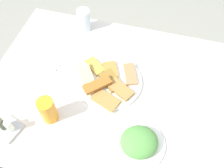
# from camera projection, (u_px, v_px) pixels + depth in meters

# --- Properties ---
(ground_plane) EXTENTS (6.00, 6.00, 0.00)m
(ground_plane) POSITION_uv_depth(u_px,v_px,m) (113.00, 148.00, 1.70)
(ground_plane) COLOR gray
(dining_table) EXTENTS (1.14, 0.84, 0.74)m
(dining_table) POSITION_uv_depth(u_px,v_px,m) (114.00, 101.00, 1.15)
(dining_table) COLOR silver
(dining_table) RESTS_ON ground_plane
(pide_platter) EXTENTS (0.30, 0.30, 0.04)m
(pide_platter) POSITION_uv_depth(u_px,v_px,m) (109.00, 81.00, 1.09)
(pide_platter) COLOR white
(pide_platter) RESTS_ON dining_table
(salad_plate_greens) EXTENTS (0.20, 0.20, 0.07)m
(salad_plate_greens) POSITION_uv_depth(u_px,v_px,m) (139.00, 143.00, 0.92)
(salad_plate_greens) COLOR white
(salad_plate_greens) RESTS_ON dining_table
(soda_can) EXTENTS (0.09, 0.09, 0.12)m
(soda_can) POSITION_uv_depth(u_px,v_px,m) (48.00, 110.00, 0.96)
(soda_can) COLOR orange
(soda_can) RESTS_ON dining_table
(drinking_glass) EXTENTS (0.07, 0.07, 0.12)m
(drinking_glass) POSITION_uv_depth(u_px,v_px,m) (84.00, 20.00, 1.25)
(drinking_glass) COLOR silver
(drinking_glass) RESTS_ON dining_table
(paper_napkin) EXTENTS (0.15, 0.15, 0.00)m
(paper_napkin) POSITION_uv_depth(u_px,v_px,m) (36.00, 70.00, 1.14)
(paper_napkin) COLOR white
(paper_napkin) RESTS_ON dining_table
(fork) EXTENTS (0.18, 0.08, 0.00)m
(fork) POSITION_uv_depth(u_px,v_px,m) (38.00, 67.00, 1.15)
(fork) COLOR silver
(fork) RESTS_ON paper_napkin
(spoon) EXTENTS (0.18, 0.09, 0.00)m
(spoon) POSITION_uv_depth(u_px,v_px,m) (34.00, 73.00, 1.13)
(spoon) COLOR silver
(spoon) RESTS_ON paper_napkin
(condiment_caddy) EXTENTS (0.11, 0.11, 0.08)m
(condiment_caddy) POSITION_uv_depth(u_px,v_px,m) (7.00, 127.00, 0.96)
(condiment_caddy) COLOR #B2B2B7
(condiment_caddy) RESTS_ON dining_table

